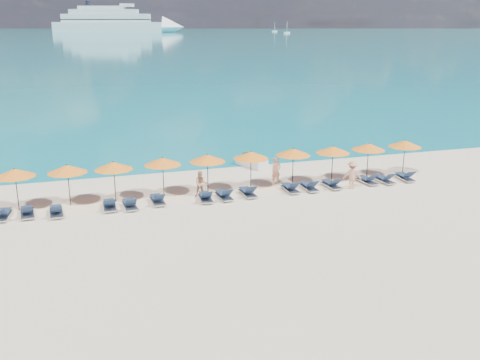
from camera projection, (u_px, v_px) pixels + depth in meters
name	position (u px, v px, depth m)	size (l,w,h in m)	color
ground	(258.00, 219.00, 26.54)	(1400.00, 1400.00, 0.00)	beige
sea	(76.00, 32.00, 631.46)	(1600.00, 1300.00, 0.01)	#1FA9B2
cruise_ship	(120.00, 23.00, 582.64)	(141.63, 62.56, 39.31)	silver
sailboat_near	(287.00, 32.00, 515.62)	(5.88, 1.96, 10.78)	silver
sailboat_far	(275.00, 31.00, 610.49)	(5.82, 1.94, 10.67)	silver
jetski	(252.00, 162.00, 36.20)	(1.77, 2.58, 0.86)	white
beachgoer_a	(276.00, 171.00, 32.04)	(0.62, 0.41, 1.69)	tan
beachgoer_b	(201.00, 184.00, 29.86)	(0.71, 0.41, 1.46)	tan
beachgoer_c	(352.00, 175.00, 31.25)	(1.08, 0.50, 1.68)	tan
umbrella_0	(15.00, 173.00, 27.31)	(2.10, 2.10, 2.28)	black
umbrella_1	(67.00, 169.00, 28.04)	(2.10, 2.10, 2.28)	black
umbrella_2	(114.00, 166.00, 28.66)	(2.10, 2.10, 2.28)	black
umbrella_3	(163.00, 161.00, 29.56)	(2.10, 2.10, 2.28)	black
umbrella_4	(207.00, 158.00, 30.25)	(2.10, 2.10, 2.28)	black
umbrella_5	(251.00, 155.00, 30.97)	(2.10, 2.10, 2.28)	black
umbrella_6	(293.00, 152.00, 31.72)	(2.10, 2.10, 2.28)	black
umbrella_7	(333.00, 150.00, 32.29)	(2.10, 2.10, 2.28)	black
umbrella_8	(369.00, 147.00, 33.08)	(2.10, 2.10, 2.28)	black
umbrella_9	(405.00, 144.00, 33.90)	(2.10, 2.10, 2.28)	black
lounger_0	(3.00, 214.00, 26.56)	(0.79, 1.75, 0.66)	silver
lounger_1	(27.00, 212.00, 26.89)	(0.79, 1.75, 0.66)	silver
lounger_2	(56.00, 211.00, 27.02)	(0.72, 1.73, 0.66)	silver
lounger_3	(110.00, 205.00, 27.94)	(0.64, 1.71, 0.66)	silver
lounger_4	(130.00, 204.00, 28.06)	(0.71, 1.73, 0.66)	silver
lounger_5	(158.00, 199.00, 28.81)	(0.69, 1.72, 0.66)	silver
lounger_6	(206.00, 197.00, 29.23)	(0.77, 1.75, 0.66)	silver
lounger_7	(224.00, 195.00, 29.56)	(0.70, 1.73, 0.66)	silver
lounger_8	(248.00, 192.00, 30.10)	(0.68, 1.72, 0.66)	silver
lounger_9	(290.00, 188.00, 30.85)	(0.63, 1.70, 0.66)	silver
lounger_10	(309.00, 186.00, 31.14)	(0.64, 1.71, 0.66)	silver
lounger_11	(332.00, 184.00, 31.57)	(0.72, 1.73, 0.66)	silver
lounger_12	(367.00, 180.00, 32.41)	(0.79, 1.75, 0.66)	silver
lounger_13	(384.00, 179.00, 32.59)	(0.77, 1.75, 0.66)	silver
lounger_14	(405.00, 177.00, 33.09)	(0.77, 1.75, 0.66)	silver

